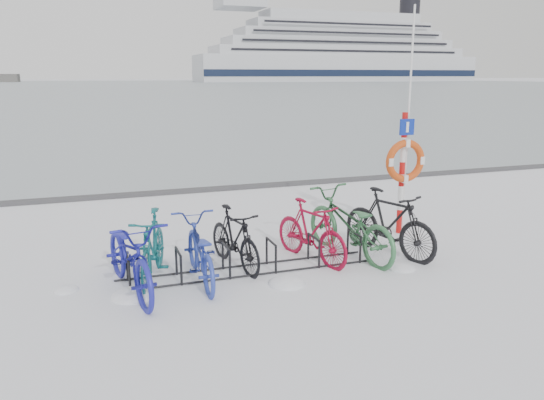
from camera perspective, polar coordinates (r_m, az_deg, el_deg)
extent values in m
plane|color=white|center=(8.27, -2.47, -7.66)|extent=(900.00, 900.00, 0.00)
cube|color=#A0ADB5|center=(162.45, -18.69, 11.56)|extent=(400.00, 298.00, 0.02)
cube|color=#3F3F42|center=(13.79, -9.52, 0.95)|extent=(400.00, 0.25, 0.10)
cylinder|color=black|center=(7.70, -15.08, -8.00)|extent=(0.04, 0.04, 0.44)
cylinder|color=black|center=(8.11, -15.32, -6.91)|extent=(0.04, 0.04, 0.44)
cylinder|color=black|center=(7.83, -15.30, -5.93)|extent=(0.04, 0.44, 0.04)
cylinder|color=black|center=(7.77, -9.74, -7.52)|extent=(0.04, 0.04, 0.44)
cylinder|color=black|center=(8.17, -10.25, -6.47)|extent=(0.04, 0.04, 0.44)
cylinder|color=black|center=(7.90, -10.07, -5.48)|extent=(0.04, 0.44, 0.04)
cylinder|color=black|center=(7.90, -4.55, -7.00)|extent=(0.04, 0.04, 0.44)
cylinder|color=black|center=(8.30, -5.32, -5.99)|extent=(0.04, 0.04, 0.44)
cylinder|color=black|center=(8.03, -4.97, -5.00)|extent=(0.04, 0.44, 0.04)
cylinder|color=black|center=(8.10, 0.42, -6.44)|extent=(0.04, 0.04, 0.44)
cylinder|color=black|center=(8.49, -0.58, -5.49)|extent=(0.04, 0.04, 0.44)
cylinder|color=black|center=(8.22, -0.09, -4.51)|extent=(0.04, 0.44, 0.04)
cylinder|color=black|center=(8.35, 5.11, -5.87)|extent=(0.04, 0.04, 0.44)
cylinder|color=black|center=(8.73, 3.92, -4.98)|extent=(0.04, 0.04, 0.44)
cylinder|color=black|center=(8.47, 4.53, -4.01)|extent=(0.04, 0.44, 0.04)
cylinder|color=black|center=(8.66, 9.48, -5.30)|extent=(0.04, 0.04, 0.44)
cylinder|color=black|center=(9.03, 8.15, -4.48)|extent=(0.04, 0.04, 0.44)
cylinder|color=black|center=(8.78, 8.85, -3.52)|extent=(0.04, 0.44, 0.04)
cylinder|color=black|center=(8.06, -2.02, -8.06)|extent=(4.00, 0.03, 0.03)
cylinder|color=black|center=(8.46, -2.90, -7.03)|extent=(4.00, 0.03, 0.03)
cylinder|color=#B6100E|center=(10.43, 13.51, -2.23)|extent=(0.10, 0.10, 0.46)
cylinder|color=silver|center=(10.32, 13.65, 0.22)|extent=(0.10, 0.10, 0.46)
cylinder|color=#B6100E|center=(10.23, 13.79, 2.73)|extent=(0.10, 0.10, 0.46)
cylinder|color=silver|center=(10.16, 13.93, 5.27)|extent=(0.10, 0.10, 0.46)
cylinder|color=#B6100E|center=(10.11, 14.07, 7.84)|extent=(0.10, 0.10, 0.46)
torus|color=#C84512|center=(10.11, 14.14, 4.09)|extent=(0.80, 0.14, 0.80)
cube|color=#0D2698|center=(10.04, 14.31, 7.62)|extent=(0.29, 0.03, 0.29)
cylinder|color=silver|center=(10.21, 14.42, 7.99)|extent=(0.04, 0.04, 4.17)
cube|color=silver|center=(259.37, 7.23, 13.81)|extent=(135.20, 25.11, 11.59)
cube|color=black|center=(248.10, 8.54, 13.35)|extent=(135.20, 0.30, 2.90)
cube|color=black|center=(270.73, 6.01, 13.40)|extent=(135.20, 0.30, 2.90)
cube|color=silver|center=(259.57, 7.28, 15.51)|extent=(120.71, 23.18, 3.86)
cube|color=silver|center=(260.00, 7.34, 17.21)|extent=(97.53, 20.28, 3.86)
cube|color=silver|center=(260.66, 7.39, 18.91)|extent=(74.36, 17.38, 3.86)
cube|color=silver|center=(243.99, -3.49, 20.52)|extent=(19.31, 19.31, 5.79)
cylinder|color=black|center=(279.63, 14.64, 20.01)|extent=(9.66, 9.66, 13.52)
cube|color=black|center=(249.25, 8.56, 16.46)|extent=(106.23, 0.20, 11.59)
imported|color=#1F219D|center=(7.61, -15.03, -5.51)|extent=(1.11, 2.23, 1.12)
imported|color=#11575C|center=(8.01, -12.74, -4.72)|extent=(0.97, 1.81, 1.04)
imported|color=#2A3DA6|center=(7.84, -7.84, -5.18)|extent=(0.67, 1.87, 0.97)
imported|color=black|center=(8.33, -4.04, -3.92)|extent=(0.78, 1.70, 0.98)
imported|color=maroon|center=(8.62, 4.22, -3.19)|extent=(0.97, 1.77, 1.03)
imported|color=#336C41|center=(8.89, 8.28, -2.39)|extent=(1.20, 2.30, 1.15)
imported|color=black|center=(9.09, 12.50, -2.23)|extent=(1.17, 1.96, 1.14)
ellipsoid|color=white|center=(8.62, 13.73, -7.15)|extent=(0.45, 0.45, 0.16)
ellipsoid|color=white|center=(8.09, -21.26, -9.07)|extent=(0.35, 0.35, 0.12)
ellipsoid|color=white|center=(7.79, 1.61, -9.00)|extent=(0.55, 0.55, 0.19)
ellipsoid|color=white|center=(9.92, 14.61, -4.48)|extent=(0.50, 0.50, 0.17)
ellipsoid|color=white|center=(7.62, -14.75, -9.97)|extent=(0.59, 0.59, 0.21)
ellipsoid|color=white|center=(8.79, -7.56, -6.47)|extent=(0.38, 0.38, 0.13)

